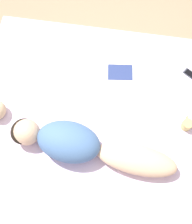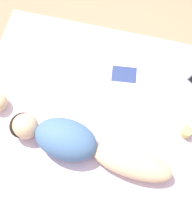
{
  "view_description": "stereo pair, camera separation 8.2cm",
  "coord_description": "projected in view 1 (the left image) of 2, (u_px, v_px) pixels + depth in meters",
  "views": [
    {
      "loc": [
        -0.85,
        -0.17,
        2.96
      ],
      "look_at": [
        0.07,
        -0.03,
        0.59
      ],
      "focal_mm": 50.0,
      "sensor_mm": 36.0,
      "label": 1
    },
    {
      "loc": [
        -0.84,
        -0.25,
        2.96
      ],
      "look_at": [
        0.07,
        -0.03,
        0.59
      ],
      "focal_mm": 50.0,
      "sensor_mm": 36.0,
      "label": 2
    }
  ],
  "objects": [
    {
      "name": "ground_plane",
      "position": [
        91.0,
        141.0,
        3.08
      ],
      "size": [
        12.0,
        12.0,
        0.0
      ],
      "primitive_type": "plane",
      "color": "#9E8466"
    },
    {
      "name": "coffee_mug",
      "position": [
        187.0,
        124.0,
        2.52
      ],
      "size": [
        0.12,
        0.08,
        0.09
      ],
      "color": "tan",
      "rests_on": "bed"
    },
    {
      "name": "person",
      "position": [
        82.0,
        145.0,
        2.39
      ],
      "size": [
        0.38,
        1.33,
        0.24
      ],
      "rotation": [
        0.0,
        0.0,
        -0.09
      ],
      "color": "#DBB28E",
      "rests_on": "bed"
    },
    {
      "name": "bed",
      "position": [
        91.0,
        132.0,
        2.83
      ],
      "size": [
        1.94,
        2.04,
        0.54
      ],
      "color": "beige",
      "rests_on": "ground_plane"
    },
    {
      "name": "open_magazine",
      "position": [
        120.0,
        84.0,
        2.69
      ],
      "size": [
        0.51,
        0.36,
        0.01
      ],
      "rotation": [
        0.0,
        0.0,
        0.12
      ],
      "color": "silver",
      "rests_on": "bed"
    },
    {
      "name": "cell_phone",
      "position": [
        191.0,
        75.0,
        2.73
      ],
      "size": [
        0.12,
        0.14,
        0.01
      ],
      "rotation": [
        0.0,
        0.0,
        -0.59
      ],
      "color": "#333842",
      "rests_on": "bed"
    }
  ]
}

